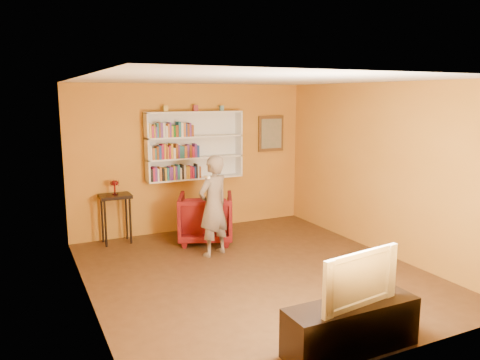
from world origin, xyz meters
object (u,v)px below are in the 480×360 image
at_px(bookshelf, 194,145).
at_px(console_table, 115,203).
at_px(tv_cabinet, 351,327).
at_px(person, 213,206).
at_px(television, 353,276).
at_px(ruby_lustre, 114,184).
at_px(armchair, 206,218).

relative_size(bookshelf, console_table, 2.13).
bearing_deg(tv_cabinet, person, 92.09).
bearing_deg(television, ruby_lustre, 99.15).
distance_m(ruby_lustre, tv_cabinet, 4.77).
relative_size(person, television, 1.66).
relative_size(bookshelf, armchair, 1.95).
relative_size(bookshelf, ruby_lustre, 7.35).
relative_size(console_table, ruby_lustre, 3.46).
relative_size(console_table, tv_cabinet, 0.61).
xyz_separation_m(person, tv_cabinet, (0.12, -3.22, -0.54)).
bearing_deg(tv_cabinet, bookshelf, 88.70).
bearing_deg(ruby_lustre, person, -45.54).
bearing_deg(armchair, person, 101.57).
xyz_separation_m(armchair, television, (-0.03, -3.92, 0.36)).
relative_size(ruby_lustre, television, 0.26).
bearing_deg(console_table, armchair, -22.51).
height_order(armchair, television, television).
xyz_separation_m(ruby_lustre, person, (1.26, -1.28, -0.23)).
height_order(bookshelf, television, bookshelf).
relative_size(armchair, television, 0.96).
distance_m(person, television, 3.22).
bearing_deg(console_table, person, -45.54).
bearing_deg(tv_cabinet, television, 0.00).
distance_m(bookshelf, television, 4.73).
distance_m(console_table, person, 1.80).
xyz_separation_m(bookshelf, armchair, (-0.08, -0.74, -1.17)).
bearing_deg(television, bookshelf, 80.84).
xyz_separation_m(bookshelf, television, (-0.11, -4.66, -0.82)).
bearing_deg(bookshelf, person, -98.76).
xyz_separation_m(console_table, ruby_lustre, (0.00, -0.00, 0.32)).
relative_size(ruby_lustre, armchair, 0.27).
height_order(person, television, person).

